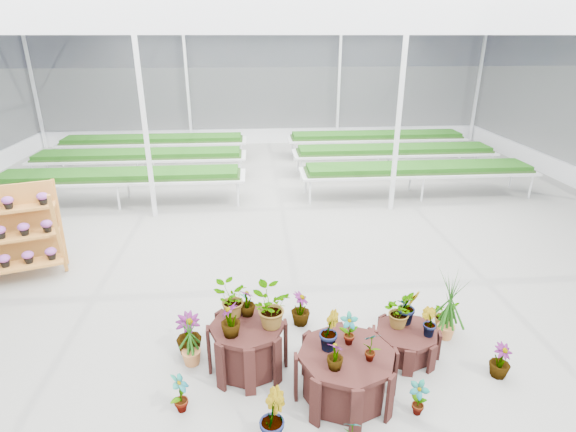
{
  "coord_description": "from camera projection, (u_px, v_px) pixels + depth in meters",
  "views": [
    {
      "loc": [
        -0.52,
        -6.64,
        4.2
      ],
      "look_at": [
        0.05,
        0.52,
        1.3
      ],
      "focal_mm": 28.0,
      "sensor_mm": 36.0,
      "label": 1
    }
  ],
  "objects": [
    {
      "name": "plinth_low",
      "position": [
        405.0,
        342.0,
        6.29
      ],
      "size": [
        1.07,
        1.07,
        0.4
      ],
      "primitive_type": "cylinder",
      "rotation": [
        0.0,
        0.0,
        -0.23
      ],
      "color": "black",
      "rests_on": "ground"
    },
    {
      "name": "plinth_tall",
      "position": [
        248.0,
        346.0,
        5.98
      ],
      "size": [
        1.08,
        1.08,
        0.7
      ],
      "primitive_type": "cylinder",
      "rotation": [
        0.0,
        0.0,
        0.06
      ],
      "color": "black",
      "rests_on": "ground"
    },
    {
      "name": "nursery_benches",
      "position": [
        270.0,
        163.0,
        14.24
      ],
      "size": [
        16.0,
        7.0,
        0.84
      ],
      "primitive_type": null,
      "color": "silver",
      "rests_on": "ground"
    },
    {
      "name": "plinth_mid",
      "position": [
        345.0,
        374.0,
        5.52
      ],
      "size": [
        1.23,
        1.23,
        0.65
      ],
      "primitive_type": "cylinder",
      "rotation": [
        0.0,
        0.0,
        -0.0
      ],
      "color": "black",
      "rests_on": "ground"
    },
    {
      "name": "greenhouse_shell",
      "position": [
        288.0,
        171.0,
        6.9
      ],
      "size": [
        18.0,
        24.0,
        4.5
      ],
      "primitive_type": null,
      "color": "white",
      "rests_on": "ground"
    },
    {
      "name": "nursery_plants",
      "position": [
        322.0,
        324.0,
        6.07
      ],
      "size": [
        4.52,
        2.56,
        1.26
      ],
      "color": "#19480F",
      "rests_on": "ground"
    },
    {
      "name": "steel_frame",
      "position": [
        288.0,
        171.0,
        6.9
      ],
      "size": [
        18.0,
        24.0,
        4.5
      ],
      "primitive_type": null,
      "color": "silver",
      "rests_on": "ground"
    },
    {
      "name": "shelf_rack",
      "position": [
        14.0,
        234.0,
        8.14
      ],
      "size": [
        1.77,
        1.29,
        1.68
      ],
      "primitive_type": null,
      "rotation": [
        0.0,
        0.0,
        0.32
      ],
      "color": "#B3702C",
      "rests_on": "ground"
    },
    {
      "name": "ground_plane",
      "position": [
        288.0,
        297.0,
        7.75
      ],
      "size": [
        24.0,
        24.0,
        0.0
      ],
      "primitive_type": "plane",
      "color": "gray",
      "rests_on": "ground"
    }
  ]
}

